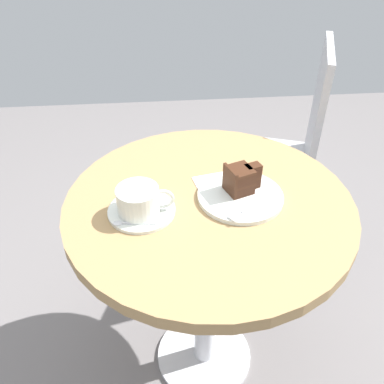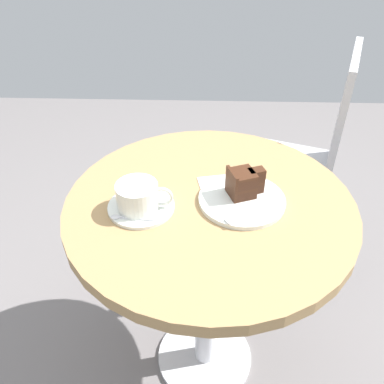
# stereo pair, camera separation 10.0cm
# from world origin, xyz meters

# --- Properties ---
(ground_plane) EXTENTS (4.40, 4.40, 0.01)m
(ground_plane) POSITION_xyz_m (0.00, 0.00, -0.01)
(ground_plane) COLOR slate
(ground_plane) RESTS_ON ground
(cafe_table) EXTENTS (0.75, 0.75, 0.73)m
(cafe_table) POSITION_xyz_m (0.00, 0.00, 0.61)
(cafe_table) COLOR #A37F51
(cafe_table) RESTS_ON ground
(saucer) EXTENTS (0.17, 0.17, 0.01)m
(saucer) POSITION_xyz_m (-0.17, -0.03, 0.74)
(saucer) COLOR silver
(saucer) RESTS_ON cafe_table
(coffee_cup) EXTENTS (0.14, 0.10, 0.07)m
(coffee_cup) POSITION_xyz_m (-0.18, -0.04, 0.78)
(coffee_cup) COLOR silver
(coffee_cup) RESTS_ON saucer
(teaspoon) EXTENTS (0.11, 0.02, 0.00)m
(teaspoon) POSITION_xyz_m (-0.20, -0.09, 0.74)
(teaspoon) COLOR silver
(teaspoon) RESTS_ON saucer
(cake_plate) EXTENTS (0.22, 0.22, 0.01)m
(cake_plate) POSITION_xyz_m (0.08, 0.00, 0.74)
(cake_plate) COLOR silver
(cake_plate) RESTS_ON cafe_table
(cake_slice) EXTENTS (0.10, 0.08, 0.08)m
(cake_slice) POSITION_xyz_m (0.08, 0.02, 0.78)
(cake_slice) COLOR #422619
(cake_slice) RESTS_ON cake_plate
(fork) EXTENTS (0.13, 0.10, 0.00)m
(fork) POSITION_xyz_m (0.08, -0.07, 0.75)
(fork) COLOR silver
(fork) RESTS_ON cake_plate
(napkin) EXTENTS (0.21, 0.20, 0.00)m
(napkin) POSITION_xyz_m (0.07, 0.04, 0.73)
(napkin) COLOR silver
(napkin) RESTS_ON cafe_table
(cafe_chair) EXTENTS (0.48, 0.48, 0.95)m
(cafe_chair) POSITION_xyz_m (0.38, 0.53, 0.56)
(cafe_chair) COLOR #BCBCC1
(cafe_chair) RESTS_ON ground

